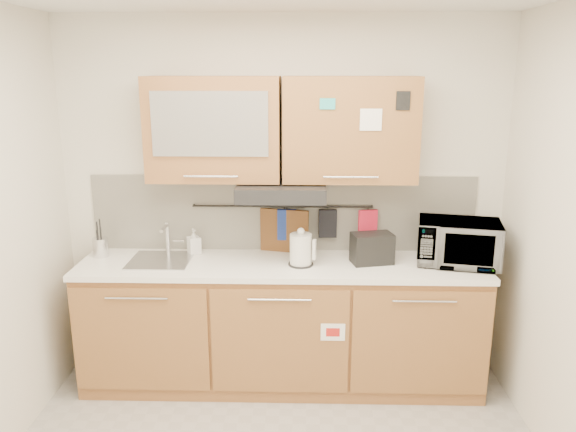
{
  "coord_description": "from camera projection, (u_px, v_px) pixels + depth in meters",
  "views": [
    {
      "loc": [
        0.14,
        -2.5,
        2.22
      ],
      "look_at": [
        0.05,
        1.05,
        1.29
      ],
      "focal_mm": 35.0,
      "sensor_mm": 36.0,
      "label": 1
    }
  ],
  "objects": [
    {
      "name": "countertop",
      "position": [
        281.0,
        265.0,
        3.91
      ],
      "size": [
        2.82,
        0.62,
        0.04
      ],
      "primitive_type": "cube",
      "color": "white",
      "rests_on": "base_cabinet"
    },
    {
      "name": "utensil_crock",
      "position": [
        101.0,
        247.0,
        4.02
      ],
      "size": [
        0.13,
        0.13,
        0.27
      ],
      "rotation": [
        0.0,
        0.0,
        0.27
      ],
      "color": "silver",
      "rests_on": "countertop"
    },
    {
      "name": "kettle",
      "position": [
        301.0,
        250.0,
        3.83
      ],
      "size": [
        0.2,
        0.19,
        0.27
      ],
      "rotation": [
        0.0,
        0.0,
        -0.28
      ],
      "color": "silver",
      "rests_on": "countertop"
    },
    {
      "name": "microwave",
      "position": [
        458.0,
        243.0,
        3.85
      ],
      "size": [
        0.61,
        0.47,
        0.3
      ],
      "primitive_type": "imported",
      "rotation": [
        0.0,
        0.0,
        -0.2
      ],
      "color": "#999999",
      "rests_on": "countertop"
    },
    {
      "name": "oven_mitt",
      "position": [
        287.0,
        225.0,
        4.09
      ],
      "size": [
        0.14,
        0.04,
        0.23
      ],
      "primitive_type": "cube",
      "rotation": [
        0.0,
        0.0,
        -0.02
      ],
      "color": "navy",
      "rests_on": "utensil_rail"
    },
    {
      "name": "base_cabinet",
      "position": [
        282.0,
        330.0,
        4.04
      ],
      "size": [
        2.8,
        0.64,
        0.88
      ],
      "color": "#9E5F38",
      "rests_on": "floor"
    },
    {
      "name": "cutting_board",
      "position": [
        284.0,
        239.0,
        4.12
      ],
      "size": [
        0.35,
        0.11,
        0.44
      ],
      "primitive_type": "cube",
      "rotation": [
        0.0,
        0.0,
        -0.23
      ],
      "color": "brown",
      "rests_on": "utensil_rail"
    },
    {
      "name": "sink",
      "position": [
        161.0,
        260.0,
        3.94
      ],
      "size": [
        0.42,
        0.4,
        0.26
      ],
      "color": "silver",
      "rests_on": "countertop"
    },
    {
      "name": "backsplash",
      "position": [
        283.0,
        213.0,
        4.12
      ],
      "size": [
        2.8,
        0.02,
        0.56
      ],
      "primitive_type": "cube",
      "color": "silver",
      "rests_on": "countertop"
    },
    {
      "name": "upper_cabinets",
      "position": [
        281.0,
        129.0,
        3.8
      ],
      "size": [
        1.82,
        0.37,
        0.7
      ],
      "color": "#9E5F38",
      "rests_on": "wall_back"
    },
    {
      "name": "range_hood",
      "position": [
        281.0,
        191.0,
        3.84
      ],
      "size": [
        0.6,
        0.46,
        0.1
      ],
      "primitive_type": "cube",
      "color": "black",
      "rests_on": "upper_cabinets"
    },
    {
      "name": "wall_back",
      "position": [
        283.0,
        199.0,
        4.11
      ],
      "size": [
        3.2,
        0.0,
        3.2
      ],
      "primitive_type": "plane",
      "rotation": [
        1.57,
        0.0,
        0.0
      ],
      "color": "silver",
      "rests_on": "ground"
    },
    {
      "name": "toaster",
      "position": [
        372.0,
        248.0,
        3.87
      ],
      "size": [
        0.31,
        0.22,
        0.21
      ],
      "rotation": [
        0.0,
        0.0,
        0.22
      ],
      "color": "black",
      "rests_on": "countertop"
    },
    {
      "name": "dark_pouch",
      "position": [
        328.0,
        224.0,
        4.08
      ],
      "size": [
        0.13,
        0.04,
        0.21
      ],
      "primitive_type": "cube",
      "rotation": [
        0.0,
        0.0,
        0.04
      ],
      "color": "black",
      "rests_on": "utensil_rail"
    },
    {
      "name": "soap_bottle",
      "position": [
        194.0,
        241.0,
        4.07
      ],
      "size": [
        0.12,
        0.12,
        0.19
      ],
      "primitive_type": "imported",
      "rotation": [
        0.0,
        0.0,
        0.54
      ],
      "color": "#999999",
      "rests_on": "countertop"
    },
    {
      "name": "pot_holder",
      "position": [
        368.0,
        221.0,
        4.07
      ],
      "size": [
        0.14,
        0.05,
        0.17
      ],
      "primitive_type": "cube",
      "rotation": [
        0.0,
        0.0,
        0.19
      ],
      "color": "red",
      "rests_on": "utensil_rail"
    },
    {
      "name": "utensil_rail",
      "position": [
        283.0,
        206.0,
        4.07
      ],
      "size": [
        1.3,
        0.02,
        0.02
      ],
      "primitive_type": "cylinder",
      "rotation": [
        0.0,
        1.57,
        0.0
      ],
      "color": "black",
      "rests_on": "backsplash"
    }
  ]
}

